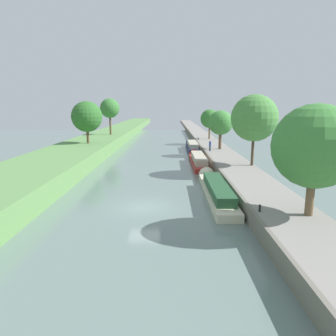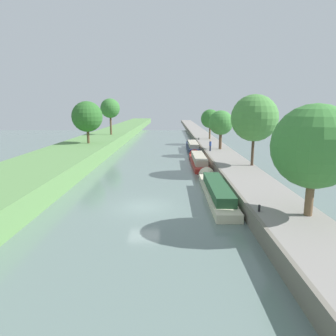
{
  "view_description": "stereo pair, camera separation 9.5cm",
  "coord_description": "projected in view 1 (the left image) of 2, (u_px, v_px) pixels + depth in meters",
  "views": [
    {
      "loc": [
        2.05,
        -23.43,
        7.9
      ],
      "look_at": [
        1.86,
        10.82,
        1.0
      ],
      "focal_mm": 32.82,
      "sensor_mm": 36.0,
      "label": 1
    },
    {
      "loc": [
        2.15,
        -23.43,
        7.9
      ],
      "look_at": [
        1.86,
        10.82,
        1.0
      ],
      "focal_mm": 32.82,
      "sensor_mm": 36.0,
      "label": 2
    }
  ],
  "objects": [
    {
      "name": "right_towpath",
      "position": [
        267.0,
        200.0,
        24.37
      ],
      "size": [
        4.38,
        260.0,
        1.19
      ],
      "color": "gray",
      "rests_on": "ground_plane"
    },
    {
      "name": "tree_rightbank_far",
      "position": [
        210.0,
        119.0,
        63.4
      ],
      "size": [
        3.84,
        3.84,
        6.11
      ],
      "color": "brown",
      "rests_on": "right_towpath"
    },
    {
      "name": "person_walking",
      "position": [
        210.0,
        145.0,
        46.74
      ],
      "size": [
        0.34,
        0.34,
        1.66
      ],
      "color": "#282D42",
      "rests_on": "right_towpath"
    },
    {
      "name": "mooring_bollard_near",
      "position": [
        260.0,
        208.0,
        19.91
      ],
      "size": [
        0.16,
        0.16,
        0.45
      ],
      "color": "black",
      "rests_on": "right_towpath"
    },
    {
      "name": "narrowboat_cream",
      "position": [
        216.0,
        189.0,
        27.73
      ],
      "size": [
        1.87,
        14.04,
        1.98
      ],
      "color": "beige",
      "rests_on": "ground_plane"
    },
    {
      "name": "tree_rightbank_midfar",
      "position": [
        221.0,
        123.0,
        48.29
      ],
      "size": [
        3.84,
        3.84,
        6.1
      ],
      "color": "brown",
      "rests_on": "right_towpath"
    },
    {
      "name": "mooring_bollard_far",
      "position": [
        198.0,
        139.0,
        62.33
      ],
      "size": [
        0.16,
        0.16,
        0.45
      ],
      "color": "black",
      "rests_on": "right_towpath"
    },
    {
      "name": "tree_rightbank_near",
      "position": [
        315.0,
        147.0,
        18.45
      ],
      "size": [
        5.11,
        5.11,
        6.91
      ],
      "color": "brown",
      "rests_on": "right_towpath"
    },
    {
      "name": "tree_leftbank_upstream",
      "position": [
        87.0,
        117.0,
        48.89
      ],
      "size": [
        4.88,
        4.88,
        6.7
      ],
      "color": "brown",
      "rests_on": "left_grassy_bank"
    },
    {
      "name": "stone_quay",
      "position": [
        238.0,
        200.0,
        24.38
      ],
      "size": [
        0.25,
        260.0,
        1.24
      ],
      "color": "#6B665B",
      "rests_on": "ground_plane"
    },
    {
      "name": "tree_rightbank_midnear",
      "position": [
        254.0,
        118.0,
        34.5
      ],
      "size": [
        5.27,
        5.27,
        8.05
      ],
      "color": "#4C3828",
      "rests_on": "right_towpath"
    },
    {
      "name": "narrowboat_navy",
      "position": [
        192.0,
        146.0,
        56.89
      ],
      "size": [
        1.87,
        12.76,
        2.04
      ],
      "color": "#141E42",
      "rests_on": "ground_plane"
    },
    {
      "name": "narrowboat_red",
      "position": [
        198.0,
        160.0,
        42.52
      ],
      "size": [
        1.85,
        13.09,
        2.05
      ],
      "color": "maroon",
      "rests_on": "ground_plane"
    },
    {
      "name": "ground_plane",
      "position": [
        144.0,
        207.0,
        24.54
      ],
      "size": [
        160.0,
        160.0,
        0.0
      ],
      "primitive_type": "plane",
      "color": "slate"
    },
    {
      "name": "tree_leftbank_downstream",
      "position": [
        110.0,
        108.0,
        63.88
      ],
      "size": [
        4.02,
        4.02,
        7.5
      ],
      "color": "brown",
      "rests_on": "left_grassy_bank"
    }
  ]
}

